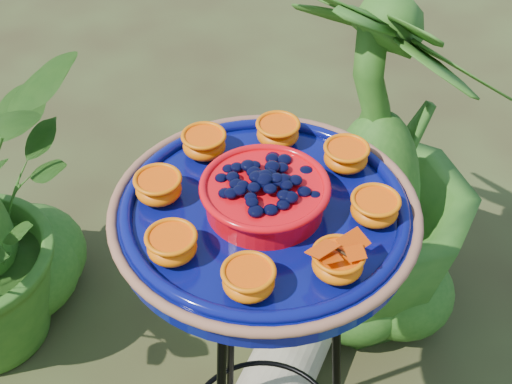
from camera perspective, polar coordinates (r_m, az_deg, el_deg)
tripod_stand at (r=1.50m, az=0.56°, el=-13.36°), size 0.41×0.41×0.98m
feeder_dish at (r=1.17m, az=0.70°, el=-1.39°), size 0.57×0.57×0.12m
driftwood_log at (r=2.07m, az=1.69°, el=-14.84°), size 0.54×0.58×0.20m
shrub_back_right at (r=2.01m, az=9.52°, el=2.29°), size 0.85×0.85×1.12m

